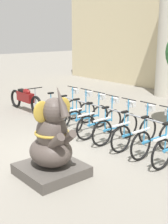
# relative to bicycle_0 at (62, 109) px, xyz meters

# --- Properties ---
(ground_plane) EXTENTS (60.00, 60.00, 0.00)m
(ground_plane) POSITION_rel_bicycle_0_xyz_m (1.92, -1.81, -0.41)
(ground_plane) COLOR gray
(bike_rack) EXTENTS (4.67, 0.05, 0.77)m
(bike_rack) POSITION_rel_bicycle_0_xyz_m (2.04, 0.14, 0.22)
(bike_rack) COLOR gray
(bike_rack) RESTS_ON ground_plane
(bicycle_0) EXTENTS (0.48, 1.62, 1.06)m
(bicycle_0) POSITION_rel_bicycle_0_xyz_m (0.00, 0.00, 0.00)
(bicycle_0) COLOR black
(bicycle_0) RESTS_ON ground_plane
(bicycle_1) EXTENTS (0.48, 1.62, 1.06)m
(bicycle_1) POSITION_rel_bicycle_0_xyz_m (0.58, 0.05, 0.00)
(bicycle_1) COLOR black
(bicycle_1) RESTS_ON ground_plane
(bicycle_2) EXTENTS (0.48, 1.62, 1.06)m
(bicycle_2) POSITION_rel_bicycle_0_xyz_m (1.16, 0.04, 0.00)
(bicycle_2) COLOR black
(bicycle_2) RESTS_ON ground_plane
(bicycle_3) EXTENTS (0.48, 1.62, 1.06)m
(bicycle_3) POSITION_rel_bicycle_0_xyz_m (1.75, -0.01, 0.00)
(bicycle_3) COLOR black
(bicycle_3) RESTS_ON ground_plane
(bicycle_4) EXTENTS (0.48, 1.62, 1.06)m
(bicycle_4) POSITION_rel_bicycle_0_xyz_m (2.33, -0.00, 0.00)
(bicycle_4) COLOR black
(bicycle_4) RESTS_ON ground_plane
(bicycle_5) EXTENTS (0.48, 1.62, 1.06)m
(bicycle_5) POSITION_rel_bicycle_0_xyz_m (2.91, 0.05, 0.00)
(bicycle_5) COLOR black
(bicycle_5) RESTS_ON ground_plane
(bicycle_6) EXTENTS (0.48, 1.62, 1.06)m
(bicycle_6) POSITION_rel_bicycle_0_xyz_m (3.49, 0.05, 0.00)
(bicycle_6) COLOR black
(bicycle_6) RESTS_ON ground_plane
(elephant_statue) EXTENTS (1.16, 1.16, 1.84)m
(elephant_statue) POSITION_rel_bicycle_0_xyz_m (2.89, -2.36, 0.21)
(elephant_statue) COLOR #4C4742
(elephant_statue) RESTS_ON ground_plane
(motorcycle) EXTENTS (2.09, 0.55, 0.92)m
(motorcycle) POSITION_rel_bicycle_0_xyz_m (-1.90, -0.20, 0.04)
(motorcycle) COLOR black
(motorcycle) RESTS_ON ground_plane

